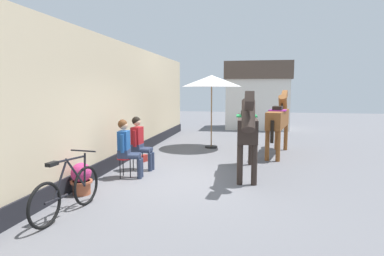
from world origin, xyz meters
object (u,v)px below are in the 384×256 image
Objects in this scene: seated_visitor_far at (140,140)px; saddled_horse_near at (247,128)px; leaning_bicycle at (67,192)px; satchel_bag at (143,158)px; flower_planter_near at (81,178)px; saddled_horse_far at (278,119)px; seated_visitor_near at (127,145)px; cafe_parasol at (212,81)px.

saddled_horse_near reaches higher than seated_visitor_far.
satchel_bag is (-0.11, 4.06, -0.30)m from leaning_bicycle.
leaning_bicycle is (0.34, -1.04, 0.06)m from flower_planter_near.
satchel_bag is at bearing -154.02° from saddled_horse_far.
seated_visitor_far is 2.17× the size of flower_planter_near.
satchel_bag is at bearing 96.57° from seated_visitor_near.
leaning_bicycle is 4.07m from satchel_bag.
satchel_bag is (-0.22, 0.87, -0.68)m from seated_visitor_far.
seated_visitor_near is 2.90m from saddled_horse_near.
satchel_bag is at bearing 85.68° from flower_planter_near.
seated_visitor_far is at bearing 34.30° from satchel_bag.
saddled_horse_far is 1.69× the size of leaning_bicycle.
saddled_horse_far is 4.46m from satchel_bag.
leaning_bicycle is (-0.11, -3.18, -0.38)m from seated_visitor_far.
saddled_horse_far is 6.47m from flower_planter_near.
saddled_horse_far is at bearing -18.41° from cafe_parasol.
flower_planter_near is (-0.45, -2.15, -0.44)m from seated_visitor_far.
saddled_horse_near is 3.26m from satchel_bag.
seated_visitor_near reaches higher than leaning_bicycle.
leaning_bicycle is 0.68× the size of cafe_parasol.
cafe_parasol reaches higher than flower_planter_near.
satchel_bag is at bearing 91.55° from leaning_bicycle.
seated_visitor_far is at bearing 87.97° from leaning_bicycle.
leaning_bicycle reaches higher than satchel_bag.
saddled_horse_near is 4.69× the size of flower_planter_near.
flower_planter_near is 0.25× the size of cafe_parasol.
saddled_horse_far is 7.10m from leaning_bicycle.
satchel_bag is (-1.64, -2.65, -2.26)m from cafe_parasol.
seated_visitor_far is at bearing -142.98° from saddled_horse_far.
seated_visitor_near is 2.17× the size of flower_planter_near.
satchel_bag is (-3.90, -1.90, -1.06)m from saddled_horse_far.
cafe_parasol is (1.45, 4.32, 1.59)m from seated_visitor_near.
cafe_parasol reaches higher than seated_visitor_far.
saddled_horse_near reaches higher than flower_planter_near.
saddled_horse_far is at bearing 135.96° from satchel_bag.
saddled_horse_near is 2.94m from saddled_horse_far.
leaning_bicycle is at bearing -122.46° from saddled_horse_far.
saddled_horse_far is 10.58× the size of satchel_bag.
seated_visitor_far is 4.96× the size of satchel_bag.
cafe_parasol is at bearing 168.21° from satchel_bag.
saddled_horse_near is 1.01× the size of saddled_horse_far.
seated_visitor_near is 0.46× the size of saddled_horse_near.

